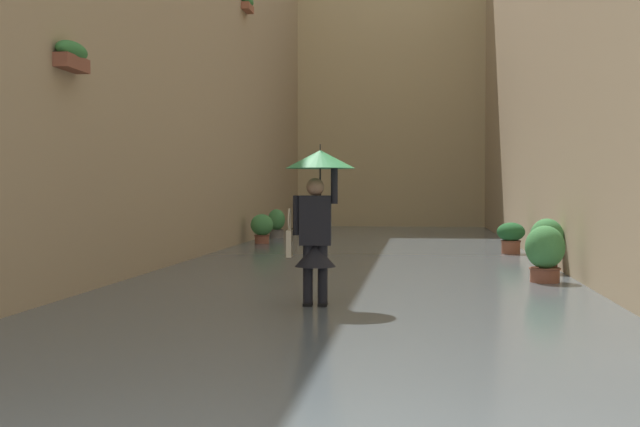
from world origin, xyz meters
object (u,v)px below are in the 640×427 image
potted_plant_far_right (262,228)px  potted_plant_near_left (547,243)px  potted_plant_mid_right (276,224)px  potted_plant_mid_left (545,253)px  potted_plant_far_left (511,237)px  person_wading (317,202)px

potted_plant_far_right → potted_plant_near_left: potted_plant_near_left is taller
potted_plant_mid_right → potted_plant_near_left: 10.77m
potted_plant_mid_right → potted_plant_far_right: potted_plant_mid_right is taller
potted_plant_mid_right → potted_plant_mid_left: 11.86m
potted_plant_far_left → potted_plant_mid_left: size_ratio=0.81×
person_wading → potted_plant_mid_right: bearing=-77.8°
potted_plant_far_left → potted_plant_near_left: 3.94m
person_wading → potted_plant_mid_left: person_wading is taller
person_wading → potted_plant_near_left: person_wading is taller
potted_plant_far_left → potted_plant_mid_left: potted_plant_mid_left is taller
person_wading → potted_plant_far_left: 8.87m
potted_plant_mid_right → potted_plant_far_left: bearing=141.2°
person_wading → potted_plant_near_left: (-3.38, -4.28, -0.75)m
potted_plant_mid_right → potted_plant_far_right: bearing=90.8°
potted_plant_near_left → potted_plant_mid_left: 1.47m
potted_plant_near_left → potted_plant_far_left: bearing=-87.8°
potted_plant_far_right → potted_plant_near_left: 8.95m
person_wading → potted_plant_mid_right: 13.41m
potted_plant_far_right → potted_plant_mid_left: potted_plant_mid_left is taller
potted_plant_mid_left → potted_plant_far_right: bearing=-53.2°
potted_plant_far_right → potted_plant_mid_left: 9.90m
potted_plant_far_left → potted_plant_near_left: potted_plant_near_left is taller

